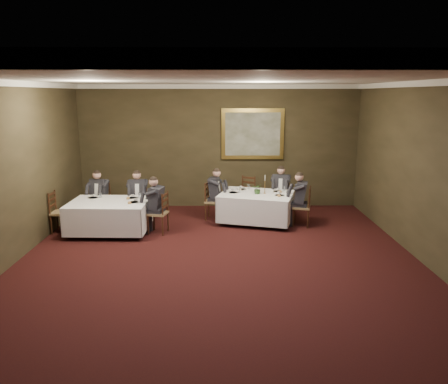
{
  "coord_description": "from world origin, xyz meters",
  "views": [
    {
      "loc": [
        0.03,
        -7.53,
        3.25
      ],
      "look_at": [
        0.12,
        1.76,
        1.15
      ],
      "focal_mm": 35.0,
      "sensor_mm": 36.0,
      "label": 1
    }
  ],
  "objects_px": {
    "diner_sec_backright": "(138,202)",
    "candlestick": "(265,186)",
    "diner_sec_endright": "(158,212)",
    "centerpiece": "(258,188)",
    "painting": "(253,134)",
    "chair_sec_endright": "(159,221)",
    "chair_main_endright": "(302,215)",
    "diner_main_endright": "(301,206)",
    "table_second": "(109,214)",
    "diner_main_backright": "(281,196)",
    "table_main": "(256,205)",
    "chair_main_endleft": "(213,208)",
    "chair_sec_endleft": "(61,221)",
    "chair_sec_backright": "(139,211)",
    "diner_sec_backleft": "(100,202)",
    "diner_main_endleft": "(214,200)",
    "chair_sec_backleft": "(101,211)",
    "chair_main_backright": "(280,204)",
    "chair_main_backleft": "(246,202)"
  },
  "relations": [
    {
      "from": "diner_main_backright",
      "to": "diner_sec_backleft",
      "type": "bearing_deg",
      "value": 21.36
    },
    {
      "from": "chair_main_endleft",
      "to": "diner_sec_endright",
      "type": "relative_size",
      "value": 0.74
    },
    {
      "from": "diner_sec_backleft",
      "to": "chair_sec_endright",
      "type": "height_order",
      "value": "diner_sec_backleft"
    },
    {
      "from": "diner_sec_backright",
      "to": "diner_sec_endright",
      "type": "distance_m",
      "value": 1.14
    },
    {
      "from": "diner_main_endleft",
      "to": "diner_sec_backright",
      "type": "xyz_separation_m",
      "value": [
        -1.94,
        -0.22,
        0.0
      ]
    },
    {
      "from": "chair_main_backleft",
      "to": "centerpiece",
      "type": "distance_m",
      "value": 1.27
    },
    {
      "from": "diner_main_backright",
      "to": "chair_main_endright",
      "type": "xyz_separation_m",
      "value": [
        0.39,
        -1.07,
        -0.23
      ]
    },
    {
      "from": "chair_sec_backleft",
      "to": "candlestick",
      "type": "height_order",
      "value": "candlestick"
    },
    {
      "from": "diner_main_endright",
      "to": "diner_sec_backleft",
      "type": "distance_m",
      "value": 5.15
    },
    {
      "from": "chair_sec_endright",
      "to": "chair_main_endright",
      "type": "bearing_deg",
      "value": -68.45
    },
    {
      "from": "diner_sec_backleft",
      "to": "chair_sec_backright",
      "type": "height_order",
      "value": "diner_sec_backleft"
    },
    {
      "from": "painting",
      "to": "chair_sec_endright",
      "type": "bearing_deg",
      "value": -133.78
    },
    {
      "from": "chair_main_endright",
      "to": "diner_sec_backright",
      "type": "height_order",
      "value": "diner_sec_backright"
    },
    {
      "from": "diner_main_endright",
      "to": "chair_sec_endright",
      "type": "relative_size",
      "value": 1.35
    },
    {
      "from": "table_second",
      "to": "candlestick",
      "type": "distance_m",
      "value": 3.89
    },
    {
      "from": "diner_main_endleft",
      "to": "diner_main_endright",
      "type": "xyz_separation_m",
      "value": [
        2.2,
        -0.63,
        0.0
      ]
    },
    {
      "from": "table_second",
      "to": "diner_sec_backright",
      "type": "height_order",
      "value": "diner_sec_backright"
    },
    {
      "from": "diner_main_endleft",
      "to": "chair_sec_backright",
      "type": "xyz_separation_m",
      "value": [
        -1.94,
        -0.21,
        -0.23
      ]
    },
    {
      "from": "chair_sec_endleft",
      "to": "centerpiece",
      "type": "distance_m",
      "value": 4.85
    },
    {
      "from": "diner_sec_endright",
      "to": "candlestick",
      "type": "xyz_separation_m",
      "value": [
        2.61,
        0.86,
        0.43
      ]
    },
    {
      "from": "chair_main_endleft",
      "to": "candlestick",
      "type": "relative_size",
      "value": 2.03
    },
    {
      "from": "chair_main_backleft",
      "to": "candlestick",
      "type": "xyz_separation_m",
      "value": [
        0.42,
        -1.04,
        0.66
      ]
    },
    {
      "from": "chair_sec_backright",
      "to": "candlestick",
      "type": "relative_size",
      "value": 2.03
    },
    {
      "from": "chair_sec_endright",
      "to": "diner_main_backright",
      "type": "bearing_deg",
      "value": -49.91
    },
    {
      "from": "diner_main_endright",
      "to": "table_second",
      "type": "bearing_deg",
      "value": 109.79
    },
    {
      "from": "chair_main_backright",
      "to": "painting",
      "type": "distance_m",
      "value": 2.16
    },
    {
      "from": "diner_main_backright",
      "to": "diner_sec_backright",
      "type": "bearing_deg",
      "value": 23.75
    },
    {
      "from": "chair_sec_backright",
      "to": "chair_sec_endleft",
      "type": "distance_m",
      "value": 1.91
    },
    {
      "from": "centerpiece",
      "to": "painting",
      "type": "height_order",
      "value": "painting"
    },
    {
      "from": "diner_main_endright",
      "to": "diner_sec_backright",
      "type": "bearing_deg",
      "value": 97.9
    },
    {
      "from": "diner_sec_backright",
      "to": "chair_main_endleft",
      "type": "bearing_deg",
      "value": -176.62
    },
    {
      "from": "table_main",
      "to": "chair_sec_endright",
      "type": "bearing_deg",
      "value": -160.2
    },
    {
      "from": "chair_main_backleft",
      "to": "centerpiece",
      "type": "height_order",
      "value": "centerpiece"
    },
    {
      "from": "diner_main_backright",
      "to": "chair_main_endright",
      "type": "relative_size",
      "value": 1.35
    },
    {
      "from": "diner_sec_backleft",
      "to": "chair_sec_endleft",
      "type": "bearing_deg",
      "value": 67.25
    },
    {
      "from": "chair_sec_backright",
      "to": "chair_main_backright",
      "type": "bearing_deg",
      "value": -173.19
    },
    {
      "from": "table_main",
      "to": "diner_sec_endright",
      "type": "relative_size",
      "value": 1.58
    },
    {
      "from": "diner_sec_backright",
      "to": "candlestick",
      "type": "xyz_separation_m",
      "value": [
        3.25,
        -0.1,
        0.43
      ]
    },
    {
      "from": "table_second",
      "to": "chair_main_endleft",
      "type": "relative_size",
      "value": 1.88
    },
    {
      "from": "chair_main_backleft",
      "to": "chair_main_endleft",
      "type": "distance_m",
      "value": 1.15
    },
    {
      "from": "chair_main_backright",
      "to": "centerpiece",
      "type": "relative_size",
      "value": 3.58
    },
    {
      "from": "diner_main_endright",
      "to": "diner_sec_backright",
      "type": "distance_m",
      "value": 4.16
    },
    {
      "from": "chair_main_endright",
      "to": "chair_sec_endleft",
      "type": "relative_size",
      "value": 1.0
    },
    {
      "from": "chair_main_endleft",
      "to": "chair_sec_backright",
      "type": "bearing_deg",
      "value": -73.41
    },
    {
      "from": "diner_sec_backright",
      "to": "painting",
      "type": "relative_size",
      "value": 0.76
    },
    {
      "from": "chair_main_endleft",
      "to": "chair_sec_endleft",
      "type": "bearing_deg",
      "value": -62.58
    },
    {
      "from": "diner_main_endright",
      "to": "diner_sec_endright",
      "type": "bearing_deg",
      "value": 112.38
    },
    {
      "from": "table_second",
      "to": "diner_sec_endright",
      "type": "bearing_deg",
      "value": -1.68
    },
    {
      "from": "table_second",
      "to": "chair_main_backright",
      "type": "height_order",
      "value": "chair_main_backright"
    },
    {
      "from": "table_second",
      "to": "chair_sec_backright",
      "type": "distance_m",
      "value": 1.08
    }
  ]
}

